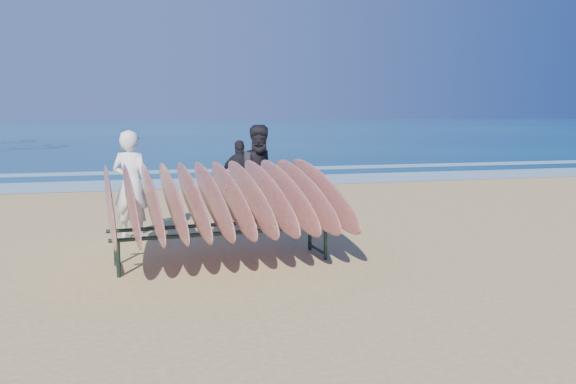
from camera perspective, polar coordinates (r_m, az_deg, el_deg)
name	(u,v)px	position (r m, az deg, el deg)	size (l,w,h in m)	color
ground	(301,265)	(8.76, 1.26, -6.87)	(120.00, 120.00, 0.00)	tan
ocean	(161,130)	(63.26, -11.84, 5.71)	(160.00, 160.00, 0.00)	navy
foam_near	(215,182)	(18.45, -6.83, 0.91)	(160.00, 160.00, 0.00)	white
foam_far	(203,171)	(21.91, -7.95, 1.99)	(160.00, 160.00, 0.00)	white
surfboard_rack	(222,198)	(8.78, -6.21, -0.56)	(3.42, 3.17, 1.56)	black
person_white	(131,185)	(10.63, -14.47, 0.61)	(0.68, 0.45, 1.86)	silver
person_dark_a	(262,176)	(11.47, -2.47, 1.52)	(0.93, 0.73, 1.92)	black
person_dark_b	(241,175)	(13.30, -4.46, 1.55)	(0.90, 0.37, 1.54)	black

